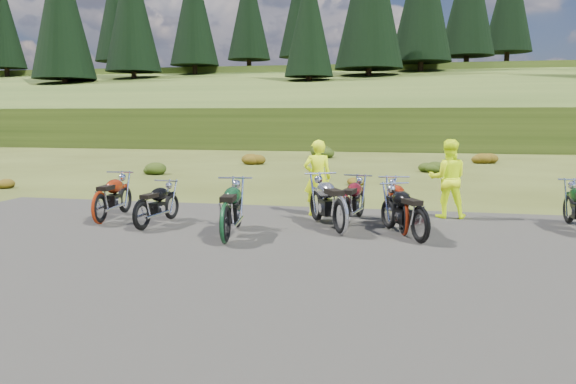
# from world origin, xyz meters

# --- Properties ---
(ground) EXTENTS (300.00, 300.00, 0.00)m
(ground) POSITION_xyz_m (0.00, 0.00, 0.00)
(ground) COLOR #373E14
(ground) RESTS_ON ground
(gravel_pad) EXTENTS (20.00, 12.00, 0.04)m
(gravel_pad) POSITION_xyz_m (0.00, -2.00, 0.00)
(gravel_pad) COLOR black
(gravel_pad) RESTS_ON ground
(hill_slope) EXTENTS (300.00, 45.97, 9.37)m
(hill_slope) POSITION_xyz_m (0.00, 50.00, 0.00)
(hill_slope) COLOR #2D4416
(hill_slope) RESTS_ON ground
(hill_plateau) EXTENTS (300.00, 90.00, 9.17)m
(hill_plateau) POSITION_xyz_m (0.00, 110.00, 0.00)
(hill_plateau) COLOR #2D4416
(hill_plateau) RESTS_ON ground
(conifer_13) EXTENTS (5.72, 5.72, 15.00)m
(conifer_13) POSITION_xyz_m (-57.00, 64.00, 15.86)
(conifer_13) COLOR black
(conifer_13) RESTS_ON ground
(conifer_14) EXTENTS (5.28, 5.28, 14.00)m
(conifer_14) POSITION_xyz_m (-51.00, 70.00, 16.55)
(conifer_14) COLOR black
(conifer_14) RESTS_ON ground
(conifer_15) EXTENTS (7.92, 7.92, 20.00)m
(conifer_15) POSITION_xyz_m (-45.00, 76.00, 20.16)
(conifer_15) COLOR black
(conifer_15) RESTS_ON ground
(conifer_16) EXTENTS (7.48, 7.48, 19.00)m
(conifer_16) POSITION_xyz_m (-39.00, 51.00, 15.28)
(conifer_16) COLOR black
(conifer_16) RESTS_ON ground
(conifer_17) EXTENTS (7.04, 7.04, 18.00)m
(conifer_17) POSITION_xyz_m (-33.00, 57.00, 15.97)
(conifer_17) COLOR black
(conifer_17) RESTS_ON ground
(conifer_18) EXTENTS (6.60, 6.60, 17.00)m
(conifer_18) POSITION_xyz_m (-27.00, 63.00, 16.66)
(conifer_18) COLOR black
(conifer_18) RESTS_ON ground
(conifer_19) EXTENTS (6.16, 6.16, 16.00)m
(conifer_19) POSITION_xyz_m (-21.00, 69.00, 17.36)
(conifer_19) COLOR black
(conifer_19) RESTS_ON ground
(conifer_20) EXTENTS (5.72, 5.72, 15.00)m
(conifer_20) POSITION_xyz_m (-15.00, 75.00, 17.65)
(conifer_20) COLOR black
(conifer_20) RESTS_ON ground
(conifer_21) EXTENTS (5.28, 5.28, 14.00)m
(conifer_21) POSITION_xyz_m (-9.00, 50.00, 12.56)
(conifer_21) COLOR black
(conifer_21) RESTS_ON ground
(shrub_0) EXTENTS (0.77, 0.77, 0.45)m
(shrub_0) POSITION_xyz_m (-12.00, 6.00, 0.23)
(shrub_0) COLOR brown
(shrub_0) RESTS_ON ground
(shrub_1) EXTENTS (1.03, 1.03, 0.61)m
(shrub_1) POSITION_xyz_m (-9.10, 11.30, 0.31)
(shrub_1) COLOR #23370D
(shrub_1) RESTS_ON ground
(shrub_2) EXTENTS (1.30, 1.30, 0.77)m
(shrub_2) POSITION_xyz_m (-6.20, 16.60, 0.38)
(shrub_2) COLOR brown
(shrub_2) RESTS_ON ground
(shrub_3) EXTENTS (1.56, 1.56, 0.92)m
(shrub_3) POSITION_xyz_m (-3.30, 21.90, 0.46)
(shrub_3) COLOR #23370D
(shrub_3) RESTS_ON ground
(shrub_4) EXTENTS (0.77, 0.77, 0.45)m
(shrub_4) POSITION_xyz_m (-0.40, 9.20, 0.23)
(shrub_4) COLOR brown
(shrub_4) RESTS_ON ground
(shrub_5) EXTENTS (1.03, 1.03, 0.61)m
(shrub_5) POSITION_xyz_m (2.50, 14.50, 0.31)
(shrub_5) COLOR #23370D
(shrub_5) RESTS_ON ground
(shrub_6) EXTENTS (1.30, 1.30, 0.77)m
(shrub_6) POSITION_xyz_m (5.40, 19.80, 0.38)
(shrub_6) COLOR brown
(shrub_6) RESTS_ON ground
(motorcycle_0) EXTENTS (0.84, 1.97, 1.00)m
(motorcycle_0) POSITION_xyz_m (-4.16, 0.18, 0.00)
(motorcycle_0) COLOR black
(motorcycle_0) RESTS_ON ground
(motorcycle_1) EXTENTS (0.89, 2.19, 1.12)m
(motorcycle_1) POSITION_xyz_m (-5.41, 0.62, 0.00)
(motorcycle_1) COLOR maroon
(motorcycle_1) RESTS_ON ground
(motorcycle_2) EXTENTS (1.06, 2.36, 1.19)m
(motorcycle_2) POSITION_xyz_m (-1.99, -0.69, 0.00)
(motorcycle_2) COLOR #0E3419
(motorcycle_2) RESTS_ON ground
(motorcycle_3) EXTENTS (1.75, 2.40, 1.21)m
(motorcycle_3) POSITION_xyz_m (0.10, 0.56, 0.00)
(motorcycle_3) COLOR #A3A2A7
(motorcycle_3) RESTS_ON ground
(motorcycle_4) EXTENTS (1.00, 2.17, 1.10)m
(motorcycle_4) POSITION_xyz_m (0.12, 1.32, 0.00)
(motorcycle_4) COLOR #4A0C13
(motorcycle_4) RESTS_ON ground
(motorcycle_5) EXTENTS (1.56, 2.15, 1.08)m
(motorcycle_5) POSITION_xyz_m (1.70, 0.13, 0.00)
(motorcycle_5) COLOR black
(motorcycle_5) RESTS_ON ground
(motorcycle_6) EXTENTS (1.14, 2.27, 1.13)m
(motorcycle_6) POSITION_xyz_m (1.39, 0.78, 0.00)
(motorcycle_6) COLOR maroon
(motorcycle_6) RESTS_ON ground
(person_middle) EXTENTS (0.77, 0.60, 1.88)m
(person_middle) POSITION_xyz_m (-0.72, 2.76, 0.94)
(person_middle) COLOR #DFFD0D
(person_middle) RESTS_ON ground
(person_right_a) EXTENTS (0.94, 0.75, 1.90)m
(person_right_a) POSITION_xyz_m (2.41, 3.13, 0.95)
(person_right_a) COLOR #DFFD0D
(person_right_a) RESTS_ON ground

